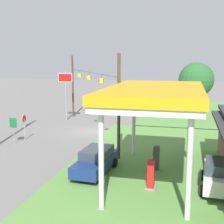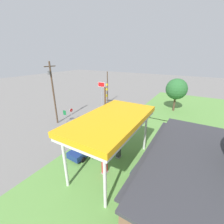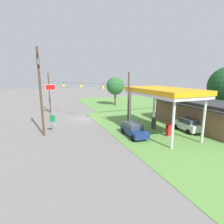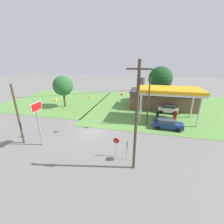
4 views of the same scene
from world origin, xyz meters
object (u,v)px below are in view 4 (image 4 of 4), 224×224
(gas_station_canopy, at_px, (169,91))
(tree_behind_station, at_px, (160,79))
(gas_station_store, at_px, (162,99))
(fuel_pump_near, at_px, (157,115))
(stop_sign_overhead, at_px, (38,115))
(car_at_pumps_rear, at_px, (168,109))
(fuel_pump_far, at_px, (175,116))
(utility_pole_main, at_px, (137,114))
(tree_west_verge, at_px, (63,86))
(route_sign, at_px, (127,147))
(car_at_pumps_front, at_px, (167,124))
(stop_sign_roadside, at_px, (116,143))

(gas_station_canopy, bearing_deg, tree_behind_station, 92.97)
(gas_station_store, distance_m, fuel_pump_near, 7.70)
(gas_station_store, bearing_deg, stop_sign_overhead, -129.44)
(stop_sign_overhead, bearing_deg, car_at_pumps_rear, 43.54)
(fuel_pump_far, distance_m, stop_sign_overhead, 22.98)
(utility_pole_main, height_order, tree_west_verge, utility_pole_main)
(route_sign, bearing_deg, car_at_pumps_rear, 69.88)
(gas_station_store, relative_size, fuel_pump_near, 8.38)
(utility_pole_main, bearing_deg, fuel_pump_far, 66.99)
(fuel_pump_far, relative_size, car_at_pumps_front, 0.36)
(fuel_pump_near, xyz_separation_m, utility_pole_main, (-3.12, -14.69, 5.27))
(car_at_pumps_front, height_order, tree_west_verge, tree_west_verge)
(tree_west_verge, bearing_deg, fuel_pump_near, -7.84)
(route_sign, height_order, tree_behind_station, tree_behind_station)
(stop_sign_overhead, bearing_deg, route_sign, -2.60)
(stop_sign_overhead, xyz_separation_m, route_sign, (11.45, -0.52, -2.66))
(gas_station_canopy, bearing_deg, car_at_pumps_rear, 78.70)
(fuel_pump_far, relative_size, car_at_pumps_rear, 0.43)
(gas_station_store, relative_size, stop_sign_roadside, 5.93)
(fuel_pump_near, xyz_separation_m, car_at_pumps_front, (1.31, -3.99, 0.04))
(tree_west_verge, bearing_deg, fuel_pump_far, -6.84)
(gas_station_store, bearing_deg, utility_pole_main, -101.35)
(car_at_pumps_front, relative_size, utility_pole_main, 0.45)
(route_sign, bearing_deg, utility_pole_main, -51.93)
(car_at_pumps_front, distance_m, tree_behind_station, 18.03)
(gas_station_canopy, xyz_separation_m, stop_sign_overhead, (-17.07, -12.98, -1.12))
(utility_pole_main, bearing_deg, tree_behind_station, 81.89)
(gas_station_store, distance_m, route_sign, 21.68)
(stop_sign_roadside, xyz_separation_m, route_sign, (1.31, -0.38, -0.10))
(stop_sign_roadside, bearing_deg, gas_station_store, -108.01)
(gas_station_canopy, relative_size, stop_sign_roadside, 4.39)
(car_at_pumps_front, height_order, route_sign, route_sign)
(fuel_pump_near, height_order, utility_pole_main, utility_pole_main)
(car_at_pumps_rear, distance_m, stop_sign_roadside, 18.80)
(fuel_pump_near, relative_size, utility_pole_main, 0.16)
(tree_west_verge, bearing_deg, utility_pole_main, -44.31)
(stop_sign_overhead, bearing_deg, fuel_pump_far, 34.87)
(car_at_pumps_front, bearing_deg, stop_sign_overhead, -148.41)
(fuel_pump_far, distance_m, tree_west_verge, 24.81)
(fuel_pump_far, bearing_deg, stop_sign_overhead, -145.13)
(gas_station_store, height_order, tree_behind_station, tree_behind_station)
(stop_sign_roadside, xyz_separation_m, tree_west_verge, (-15.79, 16.04, 3.19))
(gas_station_canopy, distance_m, fuel_pump_near, 4.91)
(car_at_pumps_rear, height_order, utility_pole_main, utility_pole_main)
(utility_pole_main, bearing_deg, route_sign, 128.07)
(fuel_pump_far, relative_size, tree_west_verge, 0.24)
(car_at_pumps_rear, height_order, tree_behind_station, tree_behind_station)
(stop_sign_overhead, height_order, tree_west_verge, tree_west_verge)
(gas_station_canopy, relative_size, stop_sign_overhead, 1.75)
(fuel_pump_far, bearing_deg, tree_west_verge, 173.16)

